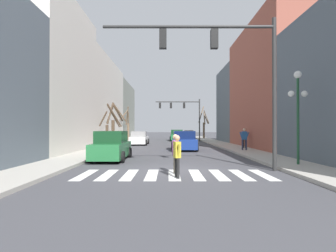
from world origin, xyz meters
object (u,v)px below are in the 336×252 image
object	(u,v)px
pedestrian_waiting_at_curb	(175,150)
pedestrian_on_right_sidewalk	(177,153)
car_parked_left_far	(176,136)
pedestrian_on_left_sidewalk	(244,136)
street_tree_right_far	(108,127)
street_tree_left_far	(203,124)
street_tree_left_mid	(113,124)
street_tree_right_near	(127,125)
pedestrian_crossing_street	(244,137)
car_driving_away_lane	(111,147)
traffic_signal_far	(183,110)
car_at_intersection	(188,135)
traffic_signal_near	(224,59)
street_lamp_right_corner	(297,98)
car_parked_right_mid	(139,138)
car_parked_right_far	(184,141)

from	to	relation	value
pedestrian_waiting_at_curb	pedestrian_on_right_sidewalk	world-z (taller)	pedestrian_waiting_at_curb
car_parked_left_far	pedestrian_on_left_sidewalk	world-z (taller)	pedestrian_on_left_sidewalk
street_tree_right_far	street_tree_left_far	world-z (taller)	street_tree_left_far
street_tree_left_mid	street_tree_right_near	xyz separation A→B (m)	(-0.37, 11.30, -0.03)
pedestrian_crossing_street	pedestrian_on_left_sidewalk	size ratio (longest dim) A/B	1.03
pedestrian_crossing_street	car_driving_away_lane	bearing A→B (deg)	31.44
traffic_signal_far	street_tree_left_far	bearing A→B (deg)	58.54
pedestrian_on_left_sidewalk	car_at_intersection	bearing A→B (deg)	168.21
car_driving_away_lane	pedestrian_waiting_at_curb	world-z (taller)	car_driving_away_lane
traffic_signal_near	pedestrian_waiting_at_curb	distance (m)	4.63
street_lamp_right_corner	street_tree_left_mid	world-z (taller)	street_lamp_right_corner
car_at_intersection	car_parked_right_mid	bearing A→B (deg)	158.74
car_parked_right_far	pedestrian_crossing_street	distance (m)	5.01
traffic_signal_far	street_tree_left_mid	xyz separation A→B (m)	(-7.82, -12.41, -2.30)
pedestrian_waiting_at_curb	pedestrian_on_left_sidewalk	distance (m)	14.03
street_tree_left_mid	street_tree_right_far	xyz separation A→B (m)	(0.14, -2.64, -0.33)
car_parked_right_mid	pedestrian_waiting_at_curb	bearing A→B (deg)	-169.48
traffic_signal_far	car_driving_away_lane	bearing A→B (deg)	-103.46
street_tree_right_far	car_at_intersection	bearing A→B (deg)	69.45
car_parked_left_far	pedestrian_waiting_at_curb	distance (m)	28.88
traffic_signal_far	pedestrian_waiting_at_curb	distance (m)	28.58
car_parked_left_far	street_tree_right_far	size ratio (longest dim) A/B	1.15
car_parked_right_mid	street_tree_left_mid	world-z (taller)	street_tree_left_mid
car_parked_right_mid	pedestrian_on_left_sidewalk	size ratio (longest dim) A/B	2.77
car_parked_right_far	street_lamp_right_corner	bearing A→B (deg)	-153.85
street_tree_right_near	car_parked_right_mid	bearing A→B (deg)	-71.19
street_tree_right_near	street_tree_left_mid	bearing A→B (deg)	-88.13
car_at_intersection	pedestrian_crossing_street	world-z (taller)	pedestrian_crossing_street
car_at_intersection	pedestrian_waiting_at_curb	world-z (taller)	pedestrian_waiting_at_curb
car_parked_left_far	pedestrian_on_left_sidewalk	distance (m)	17.31
street_tree_right_near	car_at_intersection	bearing A→B (deg)	47.79
car_parked_left_far	street_tree_left_far	xyz separation A→B (m)	(4.95, 5.94, 1.85)
street_lamp_right_corner	street_tree_left_mid	xyz separation A→B (m)	(-11.83, 14.04, -0.98)
car_parked_right_mid	street_tree_left_far	world-z (taller)	street_tree_left_far
pedestrian_on_right_sidewalk	street_tree_right_near	xyz separation A→B (m)	(-6.27, 28.04, 1.36)
pedestrian_waiting_at_curb	pedestrian_on_right_sidewalk	xyz separation A→B (m)	(0.04, -0.87, -0.01)
pedestrian_on_left_sidewalk	street_tree_left_mid	world-z (taller)	street_tree_left_mid
car_parked_right_far	street_tree_left_mid	size ratio (longest dim) A/B	0.95
car_at_intersection	pedestrian_crossing_street	xyz separation A→B (m)	(2.27, -27.79, 0.47)
traffic_signal_far	car_at_intersection	size ratio (longest dim) A/B	1.46
pedestrian_crossing_street	street_tree_left_mid	xyz separation A→B (m)	(-11.67, 5.71, 1.16)
traffic_signal_near	pedestrian_crossing_street	bearing A→B (deg)	69.08
pedestrian_on_left_sidewalk	pedestrian_on_right_sidewalk	bearing A→B (deg)	-44.17
car_driving_away_lane	pedestrian_waiting_at_curb	distance (m)	6.02
street_lamp_right_corner	pedestrian_waiting_at_curb	bearing A→B (deg)	-162.99
car_parked_right_mid	street_tree_right_near	size ratio (longest dim) A/B	0.96
traffic_signal_far	car_parked_right_mid	world-z (taller)	traffic_signal_far
car_driving_away_lane	street_tree_right_far	size ratio (longest dim) A/B	1.07
pedestrian_crossing_street	street_tree_right_near	xyz separation A→B (m)	(-12.04, 17.01, 1.13)
car_parked_right_mid	traffic_signal_far	bearing A→B (deg)	-32.57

